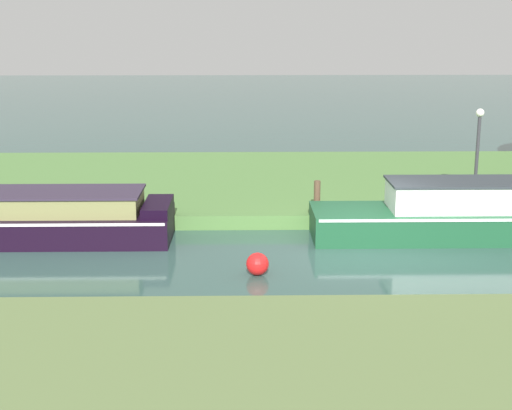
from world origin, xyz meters
name	(u,v)px	position (x,y,z in m)	size (l,w,h in m)	color
ground_plane	(368,252)	(0.00, 0.00, 0.00)	(120.00, 120.00, 0.00)	#2C4B44
riverbank_far	(334,183)	(0.00, 7.00, 0.20)	(72.00, 10.00, 0.40)	#4C7539
forest_barge	(461,214)	(2.61, 1.20, 0.64)	(7.25, 1.96, 1.52)	#1A4D2E
black_narrowboat	(62,218)	(-7.72, 1.20, 0.57)	(5.78, 2.18, 1.29)	black
lamp_post	(478,142)	(3.79, 3.92, 2.09)	(0.24, 0.24, 2.65)	#333338
mooring_post_near	(317,195)	(-1.00, 2.69, 0.80)	(0.18, 0.18, 0.81)	#503A2A
mooring_post_far	(391,200)	(1.08, 2.69, 0.66)	(0.18, 0.18, 0.52)	#474123
channel_buoy	(257,264)	(-2.74, -1.66, 0.25)	(0.51, 0.51, 0.51)	red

